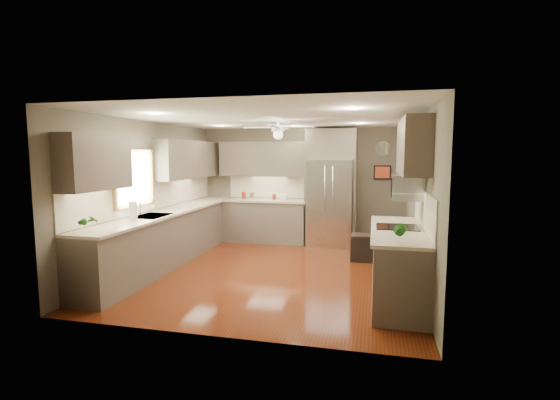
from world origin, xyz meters
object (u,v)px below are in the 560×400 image
at_px(refrigerator, 331,190).
at_px(paper_towel, 133,211).
at_px(canister_d, 274,197).
at_px(stool, 362,247).
at_px(canister_a, 244,195).
at_px(potted_plant_right, 401,230).
at_px(bowl, 283,199).
at_px(canister_b, 252,196).
at_px(microwave, 407,187).
at_px(soap_bottle, 153,208).
at_px(potted_plant_left, 89,221).

relative_size(refrigerator, paper_towel, 8.29).
height_order(canister_d, stool, canister_d).
height_order(canister_a, canister_d, canister_a).
xyz_separation_m(potted_plant_right, bowl, (-2.22, 3.87, -0.12)).
height_order(canister_a, refrigerator, refrigerator).
relative_size(refrigerator, stool, 5.12).
distance_m(canister_b, microwave, 4.18).
bearing_deg(potted_plant_right, stool, 100.20).
bearing_deg(canister_a, microwave, -40.21).
relative_size(canister_a, stool, 0.30).
relative_size(canister_b, stool, 0.32).
distance_m(soap_bottle, bowl, 2.93).
relative_size(stool, paper_towel, 1.62).
height_order(canister_b, microwave, microwave).
distance_m(canister_b, stool, 2.84).
height_order(canister_d, microwave, microwave).
height_order(bowl, paper_towel, paper_towel).
bearing_deg(stool, microwave, -68.60).
bearing_deg(canister_d, soap_bottle, -123.00).
relative_size(potted_plant_right, refrigerator, 0.12).
height_order(canister_d, soap_bottle, soap_bottle).
xyz_separation_m(microwave, stool, (-0.63, 1.60, -1.24)).
xyz_separation_m(canister_b, paper_towel, (-0.92, -3.18, 0.07)).
bearing_deg(potted_plant_left, refrigerator, 56.95).
bearing_deg(paper_towel, canister_d, 65.41).
bearing_deg(potted_plant_left, stool, 41.63).
bearing_deg(paper_towel, soap_bottle, 97.88).
xyz_separation_m(potted_plant_left, paper_towel, (-0.01, 0.99, -0.00)).
height_order(soap_bottle, stool, soap_bottle).
bearing_deg(refrigerator, soap_bottle, -139.96).
distance_m(soap_bottle, microwave, 4.15).
xyz_separation_m(canister_a, potted_plant_left, (-0.72, -4.15, 0.06)).
relative_size(canister_b, microwave, 0.28).
relative_size(refrigerator, microwave, 4.45).
xyz_separation_m(potted_plant_left, stool, (3.36, 2.99, -0.85)).
relative_size(canister_a, refrigerator, 0.06).
xyz_separation_m(bowl, paper_towel, (-1.65, -3.12, 0.11)).
height_order(bowl, refrigerator, refrigerator).
bearing_deg(potted_plant_left, paper_towel, 90.62).
height_order(canister_a, potted_plant_left, potted_plant_left).
distance_m(bowl, stool, 2.19).
distance_m(canister_a, potted_plant_left, 4.21).
xyz_separation_m(canister_b, potted_plant_right, (2.95, -3.93, 0.08)).
bearing_deg(canister_a, refrigerator, -1.66).
bearing_deg(canister_b, canister_d, -4.86).
xyz_separation_m(potted_plant_left, bowl, (1.64, 4.11, -0.12)).
xyz_separation_m(potted_plant_right, microwave, (0.13, 1.14, 0.39)).
relative_size(potted_plant_left, refrigerator, 0.12).
xyz_separation_m(canister_a, stool, (2.64, -1.16, -0.78)).
bearing_deg(potted_plant_left, potted_plant_right, 3.60).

